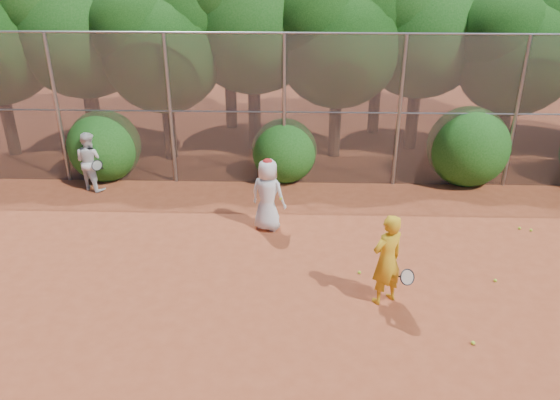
{
  "coord_description": "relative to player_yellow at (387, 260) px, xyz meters",
  "views": [
    {
      "loc": [
        -0.68,
        -7.88,
        5.98
      ],
      "look_at": [
        -1.0,
        2.5,
        1.1
      ],
      "focal_mm": 35.0,
      "sensor_mm": 36.0,
      "label": 1
    }
  ],
  "objects": [
    {
      "name": "ground",
      "position": [
        -0.97,
        -0.52,
        -0.88
      ],
      "size": [
        80.0,
        80.0,
        0.0
      ],
      "primitive_type": "plane",
      "color": "brown",
      "rests_on": "ground"
    },
    {
      "name": "fence_back",
      "position": [
        -1.09,
        5.48,
        1.17
      ],
      "size": [
        20.05,
        0.09,
        4.03
      ],
      "color": "gray",
      "rests_on": "ground"
    },
    {
      "name": "tree_1",
      "position": [
        -7.91,
        8.02,
        3.28
      ],
      "size": [
        4.64,
        4.03,
        6.35
      ],
      "color": "black",
      "rests_on": "ground"
    },
    {
      "name": "tree_2",
      "position": [
        -5.42,
        7.32,
        2.7
      ],
      "size": [
        3.99,
        3.47,
        5.47
      ],
      "color": "black",
      "rests_on": "ground"
    },
    {
      "name": "tree_3",
      "position": [
        -2.91,
        8.32,
        3.52
      ],
      "size": [
        4.89,
        4.26,
        6.7
      ],
      "color": "black",
      "rests_on": "ground"
    },
    {
      "name": "tree_4",
      "position": [
        -0.42,
        7.72,
        2.88
      ],
      "size": [
        4.19,
        3.64,
        5.73
      ],
      "color": "black",
      "rests_on": "ground"
    },
    {
      "name": "tree_5",
      "position": [
        2.09,
        8.52,
        3.17
      ],
      "size": [
        4.51,
        3.92,
        6.17
      ],
      "color": "black",
      "rests_on": "ground"
    },
    {
      "name": "tree_6",
      "position": [
        4.58,
        7.51,
        2.59
      ],
      "size": [
        3.86,
        3.36,
        5.29
      ],
      "color": "black",
      "rests_on": "ground"
    },
    {
      "name": "tree_9",
      "position": [
        -8.91,
        10.32,
        3.46
      ],
      "size": [
        4.83,
        4.2,
        6.62
      ],
      "color": "black",
      "rests_on": "ground"
    },
    {
      "name": "tree_11",
      "position": [
        1.09,
        10.12,
        3.28
      ],
      "size": [
        4.64,
        4.03,
        6.35
      ],
      "color": "black",
      "rests_on": "ground"
    },
    {
      "name": "bush_0",
      "position": [
        -6.97,
        5.78,
        0.12
      ],
      "size": [
        2.0,
        2.0,
        2.0
      ],
      "primitive_type": "sphere",
      "color": "#174F13",
      "rests_on": "ground"
    },
    {
      "name": "bush_1",
      "position": [
        -1.97,
        5.78,
        0.02
      ],
      "size": [
        1.8,
        1.8,
        1.8
      ],
      "primitive_type": "sphere",
      "color": "#174F13",
      "rests_on": "ground"
    },
    {
      "name": "bush_2",
      "position": [
        3.03,
        5.78,
        0.22
      ],
      "size": [
        2.2,
        2.2,
        2.2
      ],
      "primitive_type": "sphere",
      "color": "#174F13",
      "rests_on": "ground"
    },
    {
      "name": "player_yellow",
      "position": [
        0.0,
        0.0,
        0.0
      ],
      "size": [
        0.91,
        0.69,
        1.76
      ],
      "rotation": [
        0.0,
        0.0,
        3.69
      ],
      "color": "gold",
      "rests_on": "ground"
    },
    {
      "name": "player_teen",
      "position": [
        -2.27,
        2.78,
        -0.03
      ],
      "size": [
        0.97,
        0.82,
        1.72
      ],
      "rotation": [
        0.0,
        0.0,
        2.73
      ],
      "color": "silver",
      "rests_on": "ground"
    },
    {
      "name": "player_white",
      "position": [
        -7.09,
        4.88,
        -0.09
      ],
      "size": [
        0.96,
        0.88,
        1.59
      ],
      "rotation": [
        0.0,
        0.0,
        2.68
      ],
      "color": "white",
      "rests_on": "ground"
    },
    {
      "name": "ball_0",
      "position": [
        0.19,
        1.49,
        -0.85
      ],
      "size": [
        0.07,
        0.07,
        0.07
      ],
      "primitive_type": "sphere",
      "color": "#ABD326",
      "rests_on": "ground"
    },
    {
      "name": "ball_1",
      "position": [
        3.54,
        2.89,
        -0.85
      ],
      "size": [
        0.07,
        0.07,
        0.07
      ],
      "primitive_type": "sphere",
      "color": "#ABD326",
      "rests_on": "ground"
    },
    {
      "name": "ball_2",
      "position": [
        1.31,
        -1.18,
        -0.85
      ],
      "size": [
        0.07,
        0.07,
        0.07
      ],
      "primitive_type": "sphere",
      "color": "#ABD326",
      "rests_on": "ground"
    },
    {
      "name": "ball_3",
      "position": [
        2.27,
        0.69,
        -0.85
      ],
      "size": [
        0.07,
        0.07,
        0.07
      ],
      "primitive_type": "sphere",
      "color": "#ABD326",
      "rests_on": "ground"
    },
    {
      "name": "ball_4",
      "position": [
        -0.35,
        0.89,
        -0.85
      ],
      "size": [
        0.07,
        0.07,
        0.07
      ],
      "primitive_type": "sphere",
      "color": "#ABD326",
      "rests_on": "ground"
    },
    {
      "name": "ball_5",
      "position": [
        3.77,
        2.8,
        -0.85
      ],
      "size": [
        0.07,
        0.07,
        0.07
      ],
      "primitive_type": "sphere",
      "color": "#ABD326",
      "rests_on": "ground"
    }
  ]
}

